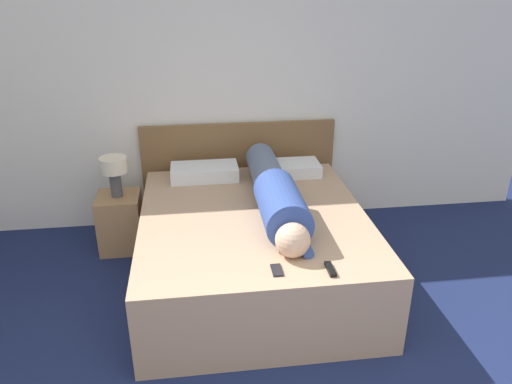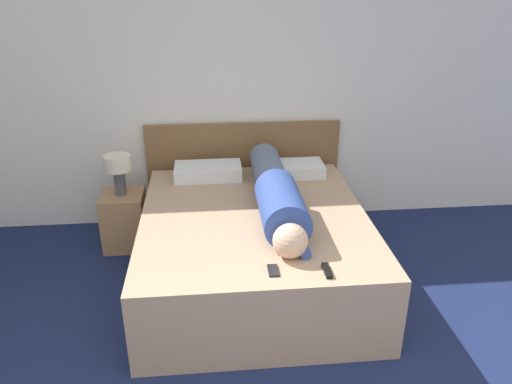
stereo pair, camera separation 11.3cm
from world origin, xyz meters
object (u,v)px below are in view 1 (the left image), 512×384
person_lying (276,194)px  tv_remote (330,269)px  nightstand (121,222)px  cell_phone (277,270)px  pillow_second (288,168)px  bed (254,248)px  pillow_near_headboard (204,172)px  table_lamp (114,169)px

person_lying → tv_remote: person_lying is taller
nightstand → cell_phone: bearing=-51.9°
person_lying → pillow_second: bearing=72.0°
bed → cell_phone: size_ratio=14.93×
person_lying → cell_phone: 0.83m
pillow_second → pillow_near_headboard: bearing=180.0°
table_lamp → person_lying: 1.41m
pillow_near_headboard → tv_remote: pillow_near_headboard is taller
pillow_near_headboard → pillow_second: size_ratio=1.05×
table_lamp → person_lying: size_ratio=0.22×
table_lamp → cell_phone: 1.84m
table_lamp → tv_remote: 2.08m
pillow_second → tv_remote: (-0.04, -1.58, -0.04)m
cell_phone → person_lying: bearing=80.9°
nightstand → cell_phone: size_ratio=3.86×
pillow_near_headboard → cell_phone: 1.58m
person_lying → tv_remote: size_ratio=10.80×
nightstand → tv_remote: 2.11m
pillow_near_headboard → tv_remote: bearing=-66.0°
tv_remote → person_lying: bearing=103.0°
bed → person_lying: bearing=8.7°
cell_phone → pillow_second: bearing=76.6°
person_lying → pillow_second: person_lying is taller
bed → nightstand: (-1.09, 0.66, -0.04)m
pillow_near_headboard → table_lamp: bearing=-172.7°
nightstand → tv_remote: size_ratio=3.34×
tv_remote → bed: bearing=114.2°
person_lying → cell_phone: person_lying is taller
bed → nightstand: 1.27m
pillow_near_headboard → tv_remote: size_ratio=3.88×
pillow_second → cell_phone: pillow_second is taller
pillow_second → cell_phone: size_ratio=4.26×
tv_remote → cell_phone: (-0.32, 0.04, -0.01)m
nightstand → person_lying: size_ratio=0.31×
nightstand → person_lying: bearing=-26.8°
nightstand → pillow_second: size_ratio=0.91×
pillow_second → tv_remote: bearing=-91.5°
pillow_near_headboard → pillow_second: 0.75m
bed → cell_phone: (0.04, -0.78, 0.30)m
pillow_near_headboard → cell_phone: pillow_near_headboard is taller
person_lying → nightstand: bearing=153.2°
bed → pillow_near_headboard: 0.90m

